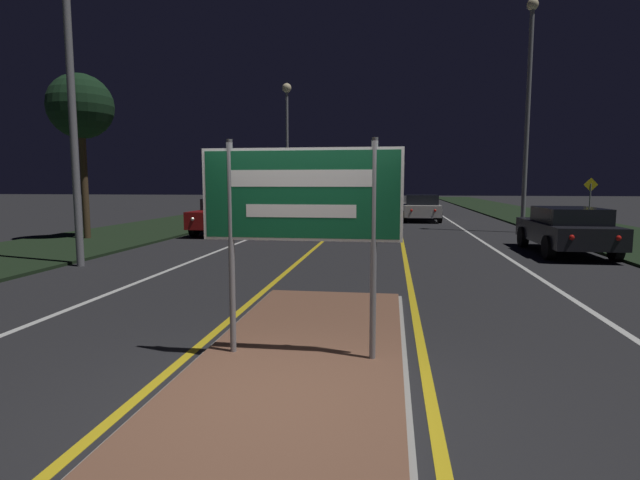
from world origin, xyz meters
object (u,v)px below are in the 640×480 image
object	(u,v)px
car_receding_0	(566,229)
car_approaching_1	(279,203)
highway_sign	(301,204)
streetlight_right_near	(528,94)
car_approaching_0	(228,215)
warning_sign	(590,198)
streetlight_left_far	(287,122)
car_receding_1	(421,207)

from	to	relation	value
car_receding_0	car_approaching_1	size ratio (longest dim) A/B	1.03
highway_sign	car_approaching_1	world-z (taller)	highway_sign
streetlight_right_near	car_approaching_1	distance (m)	15.99
car_receding_0	car_approaching_0	bearing A→B (deg)	159.50
warning_sign	streetlight_right_near	bearing A→B (deg)	-151.85
streetlight_left_far	car_receding_1	distance (m)	12.10
car_receding_0	car_approaching_0	size ratio (longest dim) A/B	0.95
car_approaching_0	car_approaching_1	distance (m)	10.90
highway_sign	warning_sign	xyz separation A→B (m)	(9.66, 18.04, -0.41)
streetlight_right_near	car_approaching_0	bearing A→B (deg)	-170.21
highway_sign	streetlight_left_far	xyz separation A→B (m)	(-6.13, 28.52, 4.36)
car_receding_0	car_approaching_1	xyz separation A→B (m)	(-12.04, 15.26, 0.06)
car_receding_1	car_approaching_1	distance (m)	9.09
car_approaching_1	warning_sign	size ratio (longest dim) A/B	1.91
car_receding_1	warning_sign	bearing A→B (deg)	-30.10
streetlight_left_far	car_receding_1	xyz separation A→B (m)	(8.72, -6.38, -5.44)
car_approaching_0	warning_sign	xyz separation A→B (m)	(15.30, 3.81, 0.64)
streetlight_left_far	car_approaching_1	distance (m)	6.38
car_receding_1	warning_sign	world-z (taller)	warning_sign
car_receding_1	car_approaching_0	world-z (taller)	car_approaching_0
streetlight_left_far	car_approaching_1	size ratio (longest dim) A/B	2.08
streetlight_right_near	car_receding_0	xyz separation A→B (m)	(-0.39, -6.45, -4.91)
streetlight_left_far	warning_sign	bearing A→B (deg)	-33.57
warning_sign	car_receding_1	bearing A→B (deg)	149.90
streetlight_left_far	car_receding_1	size ratio (longest dim) A/B	2.11
car_receding_0	car_approaching_0	world-z (taller)	car_approaching_0
warning_sign	car_receding_0	bearing A→B (deg)	-113.85
car_receding_0	car_approaching_1	distance (m)	19.44
streetlight_right_near	car_approaching_0	world-z (taller)	streetlight_right_near
streetlight_left_far	streetlight_right_near	xyz separation A→B (m)	(12.56, -12.20, -0.55)
highway_sign	car_approaching_1	size ratio (longest dim) A/B	0.58
car_receding_1	car_approaching_1	xyz separation A→B (m)	(-8.59, 2.99, 0.04)
streetlight_right_near	car_receding_0	world-z (taller)	streetlight_right_near
streetlight_right_near	car_approaching_1	xyz separation A→B (m)	(-12.43, 8.81, -4.85)
car_approaching_0	highway_sign	bearing A→B (deg)	-68.38
streetlight_right_near	car_approaching_0	distance (m)	13.19
highway_sign	car_approaching_0	size ratio (longest dim) A/B	0.53
car_approaching_0	car_approaching_1	bearing A→B (deg)	91.87
car_receding_0	car_approaching_0	distance (m)	12.48
highway_sign	car_receding_0	size ratio (longest dim) A/B	0.56
streetlight_right_near	car_approaching_1	bearing A→B (deg)	144.68
streetlight_left_far	car_receding_0	world-z (taller)	streetlight_left_far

